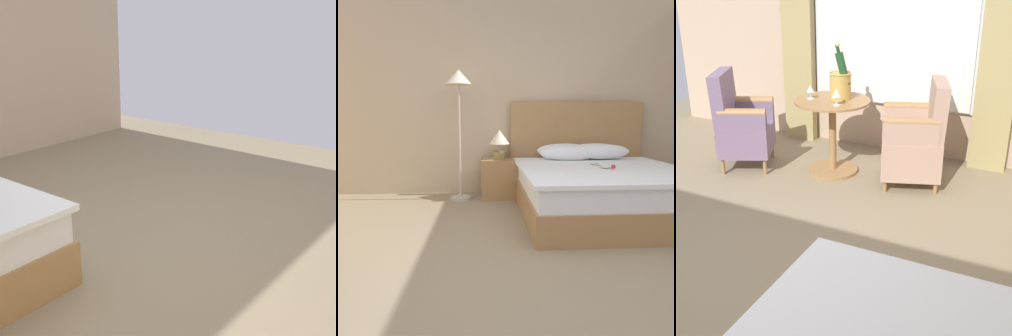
{
  "view_description": "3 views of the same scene",
  "coord_description": "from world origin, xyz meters",
  "views": [
    {
      "loc": [
        -2.1,
        2.3,
        1.6
      ],
      "look_at": [
        -0.69,
        0.49,
        0.87
      ],
      "focal_mm": 50.0,
      "sensor_mm": 36.0,
      "label": 1
    },
    {
      "loc": [
        -0.49,
        -1.98,
        1.1
      ],
      "look_at": [
        -0.31,
        0.67,
        0.69
      ],
      "focal_mm": 35.0,
      "sensor_mm": 36.0,
      "label": 2
    },
    {
      "loc": [
        1.77,
        1.61,
        1.87
      ],
      "look_at": [
        -0.28,
        0.64,
        0.88
      ],
      "focal_mm": 50.0,
      "sensor_mm": 36.0,
      "label": 3
    }
  ],
  "objects": [
    {
      "name": "ground_plane",
      "position": [
        0.0,
        0.0,
        0.0
      ],
      "size": [
        7.13,
        7.13,
        0.0
      ],
      "primitive_type": "plane",
      "color": "gray"
    }
  ]
}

